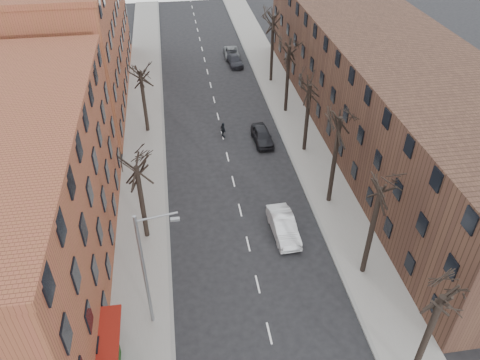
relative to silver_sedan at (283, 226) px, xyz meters
name	(u,v)px	position (x,y,z in m)	size (l,w,h in m)	color
sidewalk_left	(144,126)	(-10.88, 18.29, -0.72)	(4.00, 90.00, 0.15)	gray
sidewalk_right	(291,115)	(5.12, 18.29, -0.72)	(4.00, 90.00, 0.15)	gray
building_left_near	(1,214)	(-18.88, -1.71, 5.21)	(12.00, 26.00, 12.00)	brown
building_left_far	(64,36)	(-18.88, 27.29, 6.21)	(12.00, 28.00, 14.00)	brown
building_right	(386,89)	(13.12, 13.29, 4.21)	(12.00, 50.00, 10.00)	#472D21
tree_right_b	(362,272)	(4.72, -4.71, -0.79)	(5.20, 5.20, 10.80)	black
tree_right_c	(328,201)	(4.72, 3.29, -0.79)	(5.20, 5.20, 11.60)	black
tree_right_d	(304,150)	(4.72, 11.29, -0.79)	(5.20, 5.20, 10.00)	black
tree_right_e	(285,111)	(4.72, 19.29, -0.79)	(5.20, 5.20, 10.80)	black
tree_right_f	(271,81)	(4.72, 27.29, -0.79)	(5.20, 5.20, 11.60)	black
tree_left_a	(148,236)	(-10.48, 1.29, -0.79)	(5.20, 5.20, 9.50)	black
tree_left_b	(148,131)	(-10.48, 17.29, -0.79)	(5.20, 5.20, 9.50)	black
streetlight	(147,268)	(-9.91, -6.71, 4.22)	(2.45, 0.22, 9.03)	slate
silver_sedan	(283,226)	(0.00, 0.00, 0.00)	(1.68, 4.81, 1.58)	silver
parked_car_near	(262,136)	(0.92, 13.41, -0.05)	(1.75, 4.35, 1.48)	black
parked_car_mid	(235,61)	(0.97, 32.93, -0.18)	(1.71, 4.21, 1.22)	#212229
parked_car_far	(232,53)	(0.92, 35.65, -0.20)	(1.96, 4.26, 1.18)	slate
pedestrian_crossing	(223,130)	(-2.84, 14.95, 0.03)	(0.96, 0.40, 1.64)	black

